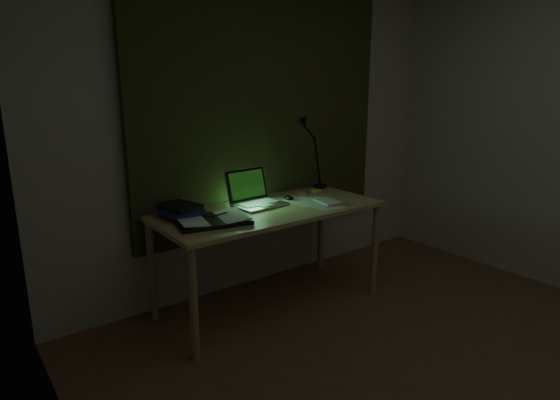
# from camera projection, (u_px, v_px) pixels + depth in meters

# --- Properties ---
(wall_back) EXTENTS (3.50, 0.00, 2.50)m
(wall_back) POSITION_uv_depth(u_px,v_px,m) (263.00, 128.00, 3.63)
(wall_back) COLOR beige
(wall_back) RESTS_ON ground
(wall_left) EXTENTS (0.00, 4.00, 2.50)m
(wall_left) POSITION_uv_depth(u_px,v_px,m) (134.00, 241.00, 1.06)
(wall_left) COLOR beige
(wall_left) RESTS_ON ground
(curtain) EXTENTS (2.20, 0.06, 2.00)m
(curtain) POSITION_uv_depth(u_px,v_px,m) (266.00, 102.00, 3.55)
(curtain) COLOR #303319
(curtain) RESTS_ON wall_back
(desk) EXTENTS (1.61, 0.70, 0.73)m
(desk) POSITION_uv_depth(u_px,v_px,m) (270.00, 257.00, 3.37)
(desk) COLOR tan
(desk) RESTS_ON floor
(laptop) EXTENTS (0.38, 0.43, 0.25)m
(laptop) POSITION_uv_depth(u_px,v_px,m) (260.00, 189.00, 3.31)
(laptop) COLOR #AFAFB3
(laptop) RESTS_ON desk
(open_textbook) EXTENTS (0.50, 0.40, 0.04)m
(open_textbook) POSITION_uv_depth(u_px,v_px,m) (212.00, 220.00, 2.95)
(open_textbook) COLOR white
(open_textbook) RESTS_ON desk
(book_stack) EXTENTS (0.26, 0.29, 0.10)m
(book_stack) POSITION_uv_depth(u_px,v_px,m) (180.00, 210.00, 3.04)
(book_stack) COLOR white
(book_stack) RESTS_ON desk
(loose_papers) EXTENTS (0.39, 0.40, 0.02)m
(loose_papers) POSITION_uv_depth(u_px,v_px,m) (322.00, 202.00, 3.41)
(loose_papers) COLOR silver
(loose_papers) RESTS_ON desk
(mouse) EXTENTS (0.07, 0.10, 0.04)m
(mouse) POSITION_uv_depth(u_px,v_px,m) (289.00, 198.00, 3.50)
(mouse) COLOR black
(mouse) RESTS_ON desk
(sticky_yellow) EXTENTS (0.08, 0.08, 0.02)m
(sticky_yellow) POSITION_uv_depth(u_px,v_px,m) (316.00, 191.00, 3.77)
(sticky_yellow) COLOR #F4FF35
(sticky_yellow) RESTS_ON desk
(sticky_pink) EXTENTS (0.10, 0.10, 0.02)m
(sticky_pink) POSITION_uv_depth(u_px,v_px,m) (303.00, 192.00, 3.73)
(sticky_pink) COLOR #CE5089
(sticky_pink) RESTS_ON desk
(desk_lamp) EXTENTS (0.42, 0.34, 0.58)m
(desk_lamp) POSITION_uv_depth(u_px,v_px,m) (321.00, 153.00, 3.85)
(desk_lamp) COLOR black
(desk_lamp) RESTS_ON desk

